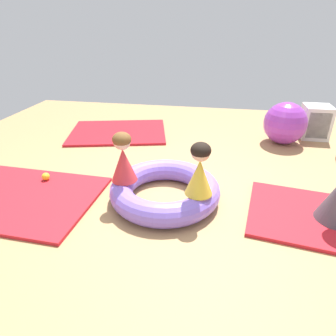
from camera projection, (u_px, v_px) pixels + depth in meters
ground_plane at (176, 197)px, 3.41m from camera, size 8.00×8.00×0.00m
gym_mat_near_left at (22, 197)px, 3.37m from camera, size 1.75×1.33×0.04m
gym_mat_far_right at (118, 132)px, 5.34m from camera, size 1.93×1.62×0.04m
gym_mat_near_right at (334, 220)px, 2.98m from camera, size 1.82×1.30×0.04m
inflatable_cushion at (165, 190)px, 3.31m from camera, size 1.24×1.24×0.26m
child_in_red at (123, 158)px, 3.13m from camera, size 0.39×0.39×0.56m
child_in_yellow at (200, 170)px, 2.88m from camera, size 0.39×0.39×0.56m
play_ball_yellow at (46, 176)px, 3.68m from camera, size 0.10×0.10×0.10m
exercise_ball_large at (285, 123)px, 4.77m from camera, size 0.68×0.68×0.68m
storage_cube at (316, 122)px, 5.01m from camera, size 0.44×0.44×0.56m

